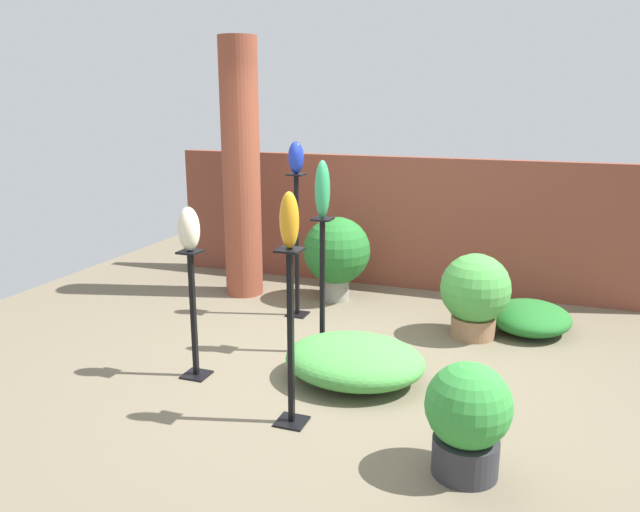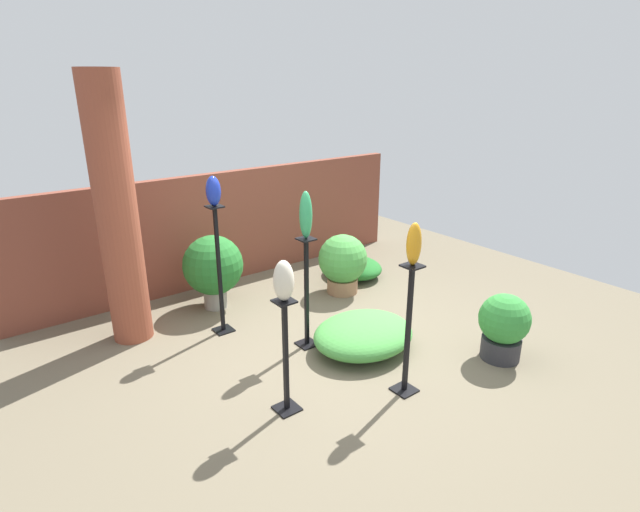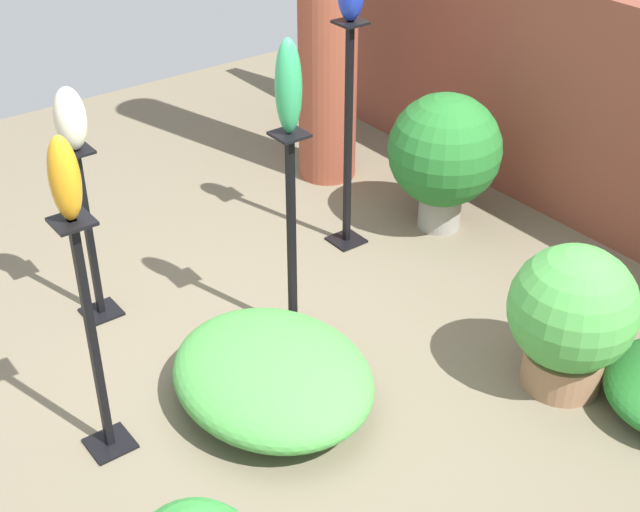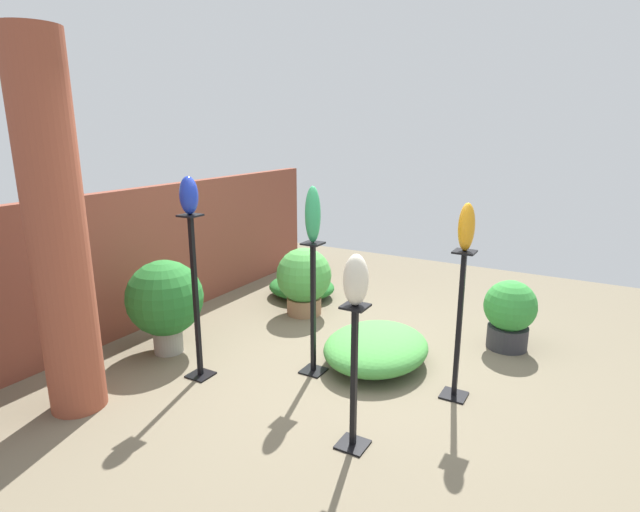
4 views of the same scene
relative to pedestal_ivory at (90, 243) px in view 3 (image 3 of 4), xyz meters
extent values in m
plane|color=#6B604C|center=(1.00, 0.56, -0.46)|extent=(8.00, 8.00, 0.00)
cube|color=brown|center=(1.00, 2.93, 0.29)|extent=(5.60, 0.12, 1.50)
cube|color=black|center=(0.00, 0.00, -0.45)|extent=(0.20, 0.20, 0.01)
cube|color=black|center=(0.00, 0.00, 0.05)|extent=(0.04, 0.04, 1.02)
cube|color=black|center=(0.00, 0.00, 0.55)|extent=(0.16, 0.16, 0.02)
cube|color=black|center=(0.99, -0.42, -0.45)|extent=(0.20, 0.20, 0.01)
cube|color=black|center=(0.99, -0.42, 0.14)|extent=(0.04, 0.04, 1.21)
cube|color=black|center=(0.99, -0.42, 0.74)|extent=(0.16, 0.16, 0.02)
cube|color=black|center=(0.78, 0.78, -0.45)|extent=(0.20, 0.20, 0.01)
cube|color=black|center=(0.78, 0.78, 0.13)|extent=(0.04, 0.04, 1.18)
cube|color=black|center=(0.78, 0.78, 0.71)|extent=(0.16, 0.16, 0.02)
cube|color=black|center=(0.22, 1.59, -0.45)|extent=(0.20, 0.20, 0.01)
cube|color=black|center=(0.22, 1.59, 0.25)|extent=(0.04, 0.04, 1.43)
cube|color=black|center=(0.22, 1.59, 0.96)|extent=(0.16, 0.16, 0.02)
ellipsoid|color=beige|center=(0.00, 0.00, 0.72)|extent=(0.17, 0.16, 0.33)
ellipsoid|color=orange|center=(0.99, -0.42, 0.93)|extent=(0.12, 0.12, 0.36)
ellipsoid|color=#2D9356|center=(0.78, 0.78, 0.95)|extent=(0.12, 0.13, 0.47)
cylinder|color=#936B4C|center=(1.96, 1.60, -0.36)|extent=(0.40, 0.40, 0.19)
sphere|color=#479942|center=(1.96, 1.60, 0.00)|extent=(0.63, 0.63, 0.63)
cylinder|color=gray|center=(0.43, 2.20, -0.34)|extent=(0.28, 0.28, 0.24)
sphere|color=#236B28|center=(0.43, 2.20, 0.09)|extent=(0.72, 0.72, 0.72)
ellipsoid|color=#479942|center=(1.20, 0.36, -0.30)|extent=(1.09, 0.92, 0.33)
camera|label=1|loc=(2.47, -3.94, 1.67)|focal=35.00mm
camera|label=2|loc=(-1.94, -2.99, 2.21)|focal=28.00mm
camera|label=3|loc=(4.00, -1.47, 2.51)|focal=50.00mm
camera|label=4|loc=(-2.69, -1.29, 1.65)|focal=28.00mm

